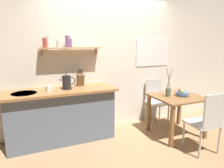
{
  "coord_description": "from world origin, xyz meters",
  "views": [
    {
      "loc": [
        -1.47,
        -3.0,
        1.71
      ],
      "look_at": [
        -0.1,
        0.25,
        0.95
      ],
      "focal_mm": 32.14,
      "sensor_mm": 36.0,
      "label": 1
    }
  ],
  "objects_px": {
    "dining_chair_near": "(207,120)",
    "fruit_bowl": "(182,93)",
    "knife_block": "(80,79)",
    "electric_kettle": "(67,82)",
    "dining_chair_far": "(155,99)",
    "coffee_mug_by_sink": "(49,89)",
    "dining_table": "(177,103)",
    "twig_vase": "(168,92)"
  },
  "relations": [
    {
      "from": "dining_chair_near",
      "to": "fruit_bowl",
      "type": "height_order",
      "value": "dining_chair_near"
    },
    {
      "from": "fruit_bowl",
      "to": "knife_block",
      "type": "xyz_separation_m",
      "value": [
        -1.69,
        0.71,
        0.25
      ]
    },
    {
      "from": "electric_kettle",
      "to": "knife_block",
      "type": "bearing_deg",
      "value": 28.29
    },
    {
      "from": "dining_chair_far",
      "to": "electric_kettle",
      "type": "distance_m",
      "value": 1.95
    },
    {
      "from": "dining_chair_far",
      "to": "coffee_mug_by_sink",
      "type": "height_order",
      "value": "coffee_mug_by_sink"
    },
    {
      "from": "dining_table",
      "to": "fruit_bowl",
      "type": "bearing_deg",
      "value": -6.6
    },
    {
      "from": "dining_chair_far",
      "to": "twig_vase",
      "type": "bearing_deg",
      "value": -106.43
    },
    {
      "from": "fruit_bowl",
      "to": "twig_vase",
      "type": "relative_size",
      "value": 0.45
    },
    {
      "from": "dining_table",
      "to": "electric_kettle",
      "type": "distance_m",
      "value": 1.99
    },
    {
      "from": "dining_chair_near",
      "to": "electric_kettle",
      "type": "relative_size",
      "value": 3.8
    },
    {
      "from": "knife_block",
      "to": "dining_chair_far",
      "type": "bearing_deg",
      "value": -1.19
    },
    {
      "from": "dining_chair_near",
      "to": "dining_chair_far",
      "type": "relative_size",
      "value": 1.07
    },
    {
      "from": "dining_chair_near",
      "to": "coffee_mug_by_sink",
      "type": "distance_m",
      "value": 2.49
    },
    {
      "from": "dining_chair_near",
      "to": "electric_kettle",
      "type": "height_order",
      "value": "electric_kettle"
    },
    {
      "from": "dining_chair_near",
      "to": "fruit_bowl",
      "type": "distance_m",
      "value": 0.73
    },
    {
      "from": "coffee_mug_by_sink",
      "to": "twig_vase",
      "type": "bearing_deg",
      "value": -12.55
    },
    {
      "from": "twig_vase",
      "to": "dining_chair_far",
      "type": "bearing_deg",
      "value": 73.57
    },
    {
      "from": "dining_chair_near",
      "to": "fruit_bowl",
      "type": "xyz_separation_m",
      "value": [
        0.11,
        0.68,
        0.25
      ]
    },
    {
      "from": "twig_vase",
      "to": "coffee_mug_by_sink",
      "type": "xyz_separation_m",
      "value": [
        -1.98,
        0.44,
        0.14
      ]
    },
    {
      "from": "fruit_bowl",
      "to": "coffee_mug_by_sink",
      "type": "relative_size",
      "value": 1.7
    },
    {
      "from": "twig_vase",
      "to": "knife_block",
      "type": "height_order",
      "value": "twig_vase"
    },
    {
      "from": "fruit_bowl",
      "to": "coffee_mug_by_sink",
      "type": "xyz_separation_m",
      "value": [
        -2.25,
        0.49,
        0.18
      ]
    },
    {
      "from": "electric_kettle",
      "to": "dining_table",
      "type": "bearing_deg",
      "value": -16.61
    },
    {
      "from": "electric_kettle",
      "to": "knife_block",
      "type": "distance_m",
      "value": 0.3
    },
    {
      "from": "dining_table",
      "to": "dining_chair_near",
      "type": "bearing_deg",
      "value": -91.47
    },
    {
      "from": "coffee_mug_by_sink",
      "to": "knife_block",
      "type": "bearing_deg",
      "value": 21.0
    },
    {
      "from": "dining_chair_far",
      "to": "dining_table",
      "type": "bearing_deg",
      "value": -90.34
    },
    {
      "from": "fruit_bowl",
      "to": "twig_vase",
      "type": "distance_m",
      "value": 0.28
    },
    {
      "from": "dining_chair_far",
      "to": "twig_vase",
      "type": "height_order",
      "value": "twig_vase"
    },
    {
      "from": "fruit_bowl",
      "to": "coffee_mug_by_sink",
      "type": "distance_m",
      "value": 2.31
    },
    {
      "from": "fruit_bowl",
      "to": "electric_kettle",
      "type": "distance_m",
      "value": 2.05
    },
    {
      "from": "twig_vase",
      "to": "coffee_mug_by_sink",
      "type": "bearing_deg",
      "value": 167.45
    },
    {
      "from": "dining_chair_near",
      "to": "dining_chair_far",
      "type": "xyz_separation_m",
      "value": [
        0.02,
        1.36,
        -0.03
      ]
    },
    {
      "from": "dining_table",
      "to": "coffee_mug_by_sink",
      "type": "distance_m",
      "value": 2.25
    },
    {
      "from": "knife_block",
      "to": "fruit_bowl",
      "type": "bearing_deg",
      "value": -22.84
    },
    {
      "from": "coffee_mug_by_sink",
      "to": "dining_chair_near",
      "type": "bearing_deg",
      "value": -28.68
    },
    {
      "from": "dining_table",
      "to": "dining_chair_near",
      "type": "height_order",
      "value": "dining_chair_near"
    },
    {
      "from": "twig_vase",
      "to": "dining_chair_near",
      "type": "bearing_deg",
      "value": -77.47
    },
    {
      "from": "electric_kettle",
      "to": "fruit_bowl",
      "type": "bearing_deg",
      "value": -16.18
    },
    {
      "from": "dining_chair_near",
      "to": "dining_table",
      "type": "bearing_deg",
      "value": 88.53
    },
    {
      "from": "twig_vase",
      "to": "knife_block",
      "type": "bearing_deg",
      "value": 155.07
    },
    {
      "from": "fruit_bowl",
      "to": "coffee_mug_by_sink",
      "type": "bearing_deg",
      "value": 167.66
    }
  ]
}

